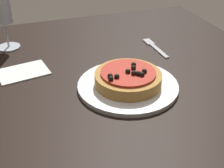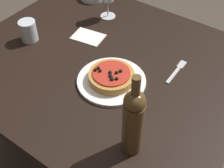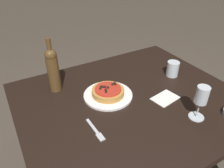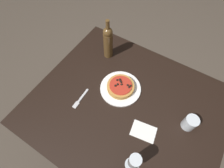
{
  "view_description": "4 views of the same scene",
  "coord_description": "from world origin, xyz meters",
  "px_view_note": "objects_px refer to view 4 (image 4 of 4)",
  "views": [
    {
      "loc": [
        -0.18,
        -0.76,
        1.18
      ],
      "look_at": [
        0.04,
        -0.12,
        0.76
      ],
      "focal_mm": 50.0,
      "sensor_mm": 36.0,
      "label": 1
    },
    {
      "loc": [
        0.63,
        -0.81,
        1.6
      ],
      "look_at": [
        0.12,
        -0.12,
        0.75
      ],
      "focal_mm": 50.0,
      "sensor_mm": 36.0,
      "label": 2
    },
    {
      "loc": [
        0.58,
        0.8,
        1.46
      ],
      "look_at": [
        0.09,
        -0.06,
        0.81
      ],
      "focal_mm": 35.0,
      "sensor_mm": 36.0,
      "label": 3
    },
    {
      "loc": [
        -0.17,
        0.45,
        1.76
      ],
      "look_at": [
        0.14,
        -0.04,
        0.81
      ],
      "focal_mm": 28.0,
      "sensor_mm": 36.0,
      "label": 4
    }
  ],
  "objects_px": {
    "wine_glass": "(134,161)",
    "water_cup": "(190,123)",
    "pizza": "(121,86)",
    "dining_table": "(126,111)",
    "wine_bottle": "(108,42)",
    "dinner_plate": "(120,88)",
    "fork": "(80,100)"
  },
  "relations": [
    {
      "from": "wine_glass",
      "to": "water_cup",
      "type": "height_order",
      "value": "wine_glass"
    },
    {
      "from": "dinner_plate",
      "to": "fork",
      "type": "xyz_separation_m",
      "value": [
        0.18,
        0.21,
        -0.0
      ]
    },
    {
      "from": "dining_table",
      "to": "dinner_plate",
      "type": "xyz_separation_m",
      "value": [
        0.1,
        -0.09,
        0.09
      ]
    },
    {
      "from": "pizza",
      "to": "fork",
      "type": "height_order",
      "value": "pizza"
    },
    {
      "from": "pizza",
      "to": "wine_glass",
      "type": "distance_m",
      "value": 0.49
    },
    {
      "from": "wine_bottle",
      "to": "water_cup",
      "type": "distance_m",
      "value": 0.75
    },
    {
      "from": "dining_table",
      "to": "fork",
      "type": "relative_size",
      "value": 7.53
    },
    {
      "from": "dinner_plate",
      "to": "pizza",
      "type": "distance_m",
      "value": 0.02
    },
    {
      "from": "wine_glass",
      "to": "fork",
      "type": "relative_size",
      "value": 1.13
    },
    {
      "from": "wine_bottle",
      "to": "water_cup",
      "type": "bearing_deg",
      "value": 162.7
    },
    {
      "from": "dinner_plate",
      "to": "fork",
      "type": "distance_m",
      "value": 0.28
    },
    {
      "from": "wine_glass",
      "to": "dinner_plate",
      "type": "bearing_deg",
      "value": -51.92
    },
    {
      "from": "dinner_plate",
      "to": "wine_bottle",
      "type": "height_order",
      "value": "wine_bottle"
    },
    {
      "from": "dining_table",
      "to": "dinner_plate",
      "type": "distance_m",
      "value": 0.16
    },
    {
      "from": "water_cup",
      "to": "dining_table",
      "type": "bearing_deg",
      "value": 11.72
    },
    {
      "from": "dining_table",
      "to": "wine_bottle",
      "type": "relative_size",
      "value": 3.77
    },
    {
      "from": "dinner_plate",
      "to": "pizza",
      "type": "bearing_deg",
      "value": -99.85
    },
    {
      "from": "wine_glass",
      "to": "fork",
      "type": "bearing_deg",
      "value": -18.79
    },
    {
      "from": "dinner_plate",
      "to": "fork",
      "type": "bearing_deg",
      "value": 49.39
    },
    {
      "from": "wine_glass",
      "to": "water_cup",
      "type": "relative_size",
      "value": 1.86
    },
    {
      "from": "dining_table",
      "to": "dinner_plate",
      "type": "relative_size",
      "value": 4.36
    },
    {
      "from": "wine_bottle",
      "to": "dinner_plate",
      "type": "bearing_deg",
      "value": 137.77
    },
    {
      "from": "dining_table",
      "to": "dinner_plate",
      "type": "bearing_deg",
      "value": -40.64
    },
    {
      "from": "pizza",
      "to": "wine_bottle",
      "type": "height_order",
      "value": "wine_bottle"
    },
    {
      "from": "wine_glass",
      "to": "wine_bottle",
      "type": "height_order",
      "value": "wine_bottle"
    },
    {
      "from": "dining_table",
      "to": "water_cup",
      "type": "relative_size",
      "value": 12.35
    },
    {
      "from": "dining_table",
      "to": "dinner_plate",
      "type": "height_order",
      "value": "dinner_plate"
    },
    {
      "from": "dinner_plate",
      "to": "water_cup",
      "type": "xyz_separation_m",
      "value": [
        -0.47,
        0.01,
        0.04
      ]
    },
    {
      "from": "wine_bottle",
      "to": "water_cup",
      "type": "xyz_separation_m",
      "value": [
        -0.71,
        0.22,
        -0.09
      ]
    },
    {
      "from": "fork",
      "to": "wine_glass",
      "type": "bearing_deg",
      "value": 69.64
    },
    {
      "from": "dinner_plate",
      "to": "wine_glass",
      "type": "bearing_deg",
      "value": 128.08
    },
    {
      "from": "wine_glass",
      "to": "water_cup",
      "type": "bearing_deg",
      "value": -115.79
    }
  ]
}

